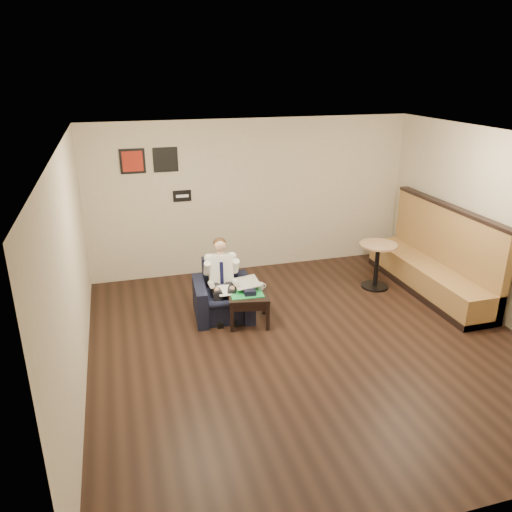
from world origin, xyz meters
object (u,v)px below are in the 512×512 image
object	(u,v)px
armchair	(223,291)
coffee_mug	(261,286)
seated_man	(224,284)
side_table	(249,308)
cafe_table	(377,266)
banquette	(431,251)
green_folder	(246,294)
smartphone	(251,288)

from	to	relation	value
armchair	coffee_mug	bearing A→B (deg)	-19.28
seated_man	coffee_mug	distance (m)	0.56
seated_man	side_table	world-z (taller)	seated_man
armchair	seated_man	world-z (taller)	seated_man
armchair	seated_man	distance (m)	0.19
armchair	cafe_table	bearing A→B (deg)	10.84
seated_man	coffee_mug	size ratio (longest dim) A/B	11.32
armchair	seated_man	size ratio (longest dim) A/B	0.75
armchair	banquette	bearing A→B (deg)	3.35
banquette	side_table	bearing A→B (deg)	-175.54
armchair	coffee_mug	size ratio (longest dim) A/B	8.54
side_table	green_folder	xyz separation A→B (m)	(-0.04, -0.01, 0.25)
green_folder	smartphone	xyz separation A→B (m)	(0.12, 0.17, -0.00)
seated_man	cafe_table	size ratio (longest dim) A/B	1.43
armchair	green_folder	distance (m)	0.45
banquette	cafe_table	bearing A→B (deg)	154.02
cafe_table	side_table	bearing A→B (deg)	-165.59
seated_man	banquette	xyz separation A→B (m)	(3.59, 0.04, 0.16)
green_folder	banquette	xyz separation A→B (m)	(3.30, 0.27, 0.25)
armchair	seated_man	xyz separation A→B (m)	(-0.01, -0.11, 0.16)
side_table	cafe_table	xyz separation A→B (m)	(2.48, 0.64, 0.16)
green_folder	coffee_mug	xyz separation A→B (m)	(0.25, 0.10, 0.04)
seated_man	smartphone	xyz separation A→B (m)	(0.41, -0.06, -0.09)
smartphone	coffee_mug	bearing A→B (deg)	-7.10
coffee_mug	cafe_table	distance (m)	2.33
armchair	green_folder	world-z (taller)	armchair
green_folder	seated_man	bearing A→B (deg)	141.93
green_folder	cafe_table	bearing A→B (deg)	14.53
side_table	green_folder	world-z (taller)	green_folder
armchair	banquette	world-z (taller)	banquette
banquette	smartphone	bearing A→B (deg)	-178.26
cafe_table	banquette	bearing A→B (deg)	-25.98
armchair	green_folder	xyz separation A→B (m)	(0.28, -0.34, 0.07)
seated_man	banquette	size ratio (longest dim) A/B	0.40
armchair	side_table	xyz separation A→B (m)	(0.32, -0.32, -0.18)
side_table	banquette	size ratio (longest dim) A/B	0.20
armchair	smartphone	bearing A→B (deg)	-17.83
side_table	cafe_table	size ratio (longest dim) A/B	0.73
coffee_mug	banquette	world-z (taller)	banquette
green_folder	smartphone	world-z (taller)	green_folder
banquette	green_folder	bearing A→B (deg)	-175.33
armchair	cafe_table	size ratio (longest dim) A/B	1.08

